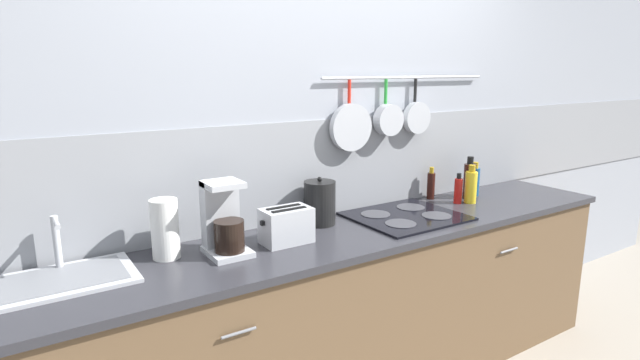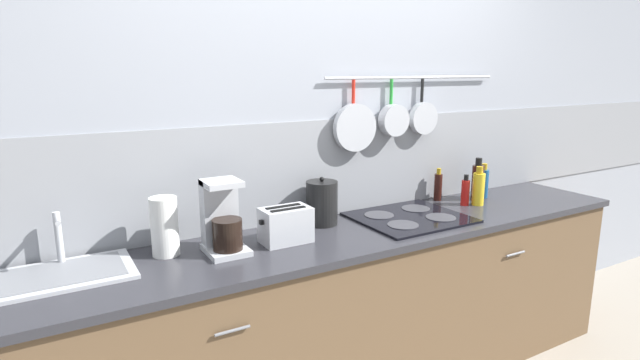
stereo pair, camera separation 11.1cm
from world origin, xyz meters
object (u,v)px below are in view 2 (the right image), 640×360
Objects in this scene: paper_towel_roll at (165,226)px; bottle_vinegar at (483,183)px; kettle at (322,203)px; bottle_sesame_oil at (477,182)px; bottle_olive_oil at (465,192)px; bottle_dish_soap at (478,188)px; toaster at (286,225)px; coffee_maker at (223,222)px; bottle_cooking_wine at (438,186)px.

bottle_vinegar is (1.92, 0.01, -0.03)m from paper_towel_roll.
bottle_sesame_oil is (1.05, -0.06, 0.00)m from kettle.
bottle_dish_soap reaches higher than bottle_olive_oil.
toaster is 1.34m from bottle_sesame_oil.
bottle_dish_soap is (0.97, -0.14, -0.01)m from kettle.
bottle_sesame_oil reaches higher than bottle_vinegar.
bottle_sesame_oil is (0.08, 0.08, 0.01)m from bottle_dish_soap.
kettle is 0.96× the size of bottle_sesame_oil.
coffee_maker reaches higher than toaster.
bottle_olive_oil is (0.06, -0.16, -0.01)m from bottle_cooking_wine.
kettle is 1.13m from bottle_vinegar.
bottle_olive_oil is 0.70× the size of bottle_sesame_oil.
paper_towel_roll is at bearing -177.07° from kettle.
bottle_cooking_wine is 0.24m from bottle_sesame_oil.
coffee_maker is 1.62m from bottle_sesame_oil.
kettle is at bearing 28.65° from toaster.
paper_towel_roll is 1.64m from bottle_cooking_wine.
coffee_maker reaches higher than paper_towel_roll.
bottle_cooking_wine is 1.09× the size of bottle_olive_oil.
toaster is 1.34× the size of bottle_olive_oil.
paper_towel_roll is at bearing -176.64° from bottle_cooking_wine.
kettle is (0.56, 0.12, -0.02)m from coffee_maker.
toaster is at bearing -151.35° from kettle.
paper_towel_roll is at bearing 176.81° from bottle_dish_soap.
bottle_olive_oil is (1.69, -0.07, -0.05)m from paper_towel_roll.
paper_towel_roll reaches higher than toaster.
bottle_olive_oil is 0.16m from bottle_sesame_oil.
bottle_sesame_oil reaches higher than bottle_olive_oil.
bottle_vinegar is at bearing 4.87° from toaster.
toaster is 1.25m from bottle_dish_soap.
kettle is 1.37× the size of bottle_olive_oil.
bottle_cooking_wine is at bearing 3.77° from kettle.
bottle_cooking_wine is 0.76× the size of bottle_sesame_oil.
paper_towel_roll is 0.24m from coffee_maker.
kettle is at bearing 11.83° from coffee_maker.
bottle_dish_soap is (1.76, -0.10, -0.03)m from paper_towel_roll.
coffee_maker is 1.47m from bottle_olive_oil.
kettle is at bearing 178.34° from bottle_vinegar.
toaster is 1.14m from bottle_cooking_wine.
bottle_cooking_wine is (1.12, 0.21, 0.01)m from toaster.
coffee_maker is at bearing 173.02° from toaster.
coffee_maker is 1.54m from bottle_dish_soap.
bottle_sesame_oil reaches higher than toaster.
bottle_olive_oil is 0.79× the size of bottle_dish_soap.
bottle_olive_oil is 0.08m from bottle_dish_soap.
toaster is at bearing -6.98° from coffee_maker.
bottle_cooking_wine is at bearing 162.94° from bottle_vinegar.
paper_towel_roll is 1.19× the size of bottle_vinegar.
bottle_dish_soap is at bearing -3.19° from paper_towel_roll.
bottle_sesame_oil reaches higher than bottle_dish_soap.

